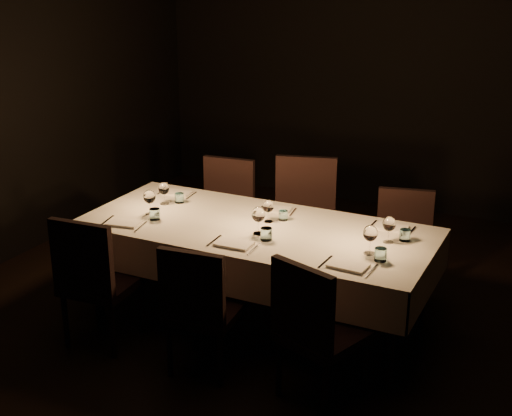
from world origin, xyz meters
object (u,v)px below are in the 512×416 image
at_px(chair_far_center, 303,217).
at_px(chair_far_right, 403,242).
at_px(dining_table, 256,236).
at_px(chair_near_center, 199,304).
at_px(chair_near_left, 94,276).
at_px(chair_far_left, 224,210).
at_px(chair_near_right, 314,326).

xyz_separation_m(chair_far_center, chair_far_right, (0.83, 0.01, -0.07)).
bearing_deg(dining_table, chair_far_right, 43.78).
height_order(dining_table, chair_far_right, chair_far_right).
bearing_deg(chair_near_center, dining_table, -96.76).
distance_m(chair_near_center, chair_far_right, 1.84).
relative_size(chair_near_left, chair_far_left, 1.01).
height_order(dining_table, chair_near_left, chair_near_left).
xyz_separation_m(chair_near_left, chair_far_right, (1.70, 1.62, -0.03)).
bearing_deg(chair_near_left, chair_far_left, -99.40).
distance_m(dining_table, chair_near_right, 1.08).
xyz_separation_m(chair_near_left, chair_far_left, (0.15, 1.58, -0.00)).
distance_m(chair_near_center, chair_near_right, 0.77).
bearing_deg(chair_far_center, chair_near_center, -107.65).
distance_m(chair_near_left, chair_near_center, 0.83).
height_order(chair_near_center, chair_near_right, chair_near_right).
distance_m(chair_near_right, chair_far_center, 1.73).
bearing_deg(chair_far_right, chair_far_left, 168.58).
xyz_separation_m(dining_table, chair_near_right, (0.75, -0.76, -0.17)).
xyz_separation_m(chair_near_center, chair_far_right, (0.88, 1.61, -0.01)).
height_order(chair_far_center, chair_far_right, chair_far_center).
height_order(chair_far_left, chair_far_center, chair_far_center).
distance_m(chair_far_left, chair_far_center, 0.72).
height_order(dining_table, chair_far_left, chair_far_left).
bearing_deg(chair_near_right, chair_far_left, -27.72).
bearing_deg(chair_far_left, chair_far_center, -3.85).
distance_m(chair_near_right, chair_far_left, 2.12).
xyz_separation_m(chair_near_right, chair_far_center, (-0.72, 1.57, 0.05)).
bearing_deg(chair_near_center, chair_far_right, -124.26).
bearing_deg(chair_near_right, chair_far_center, -46.09).
xyz_separation_m(chair_far_left, chair_far_center, (0.72, 0.02, 0.04)).
relative_size(chair_far_center, chair_far_right, 1.17).
bearing_deg(chair_far_right, dining_table, -148.89).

